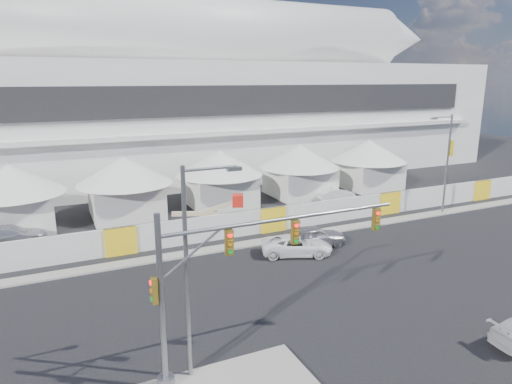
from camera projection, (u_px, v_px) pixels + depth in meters
name	position (u px, v px, depth m)	size (l,w,h in m)	color
ground	(297.00, 337.00, 21.99)	(160.00, 160.00, 0.00)	black
far_curb	(421.00, 216.00, 41.14)	(80.00, 1.20, 0.12)	gray
stadium	(198.00, 99.00, 59.78)	(80.00, 24.80, 21.98)	silver
tent_row	(174.00, 177.00, 42.55)	(53.40, 8.40, 5.40)	silver
hoarding_fence	(273.00, 219.00, 36.96)	(70.00, 0.25, 2.00)	silver
scaffold_tower	(439.00, 119.00, 71.01)	(4.40, 4.40, 12.00)	#595B60
sedan_silver	(314.00, 236.00, 33.58)	(4.78, 1.92, 1.63)	#9D9EA1
pickup_curb	(297.00, 245.00, 32.10)	(4.98, 2.30, 1.39)	white
lot_car_a	(336.00, 194.00, 46.43)	(3.91, 1.36, 1.29)	silver
lot_car_c	(10.00, 235.00, 33.99)	(5.11, 2.08, 1.48)	silver
traffic_mast	(221.00, 281.00, 18.26)	(11.14, 0.70, 7.20)	slate
streetlight_median	(192.00, 260.00, 17.83)	(2.44, 0.25, 8.83)	gray
streetlight_curb	(446.00, 157.00, 40.88)	(2.68, 0.60, 9.05)	slate
boom_lift	(189.00, 225.00, 35.96)	(6.88, 2.68, 3.37)	red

